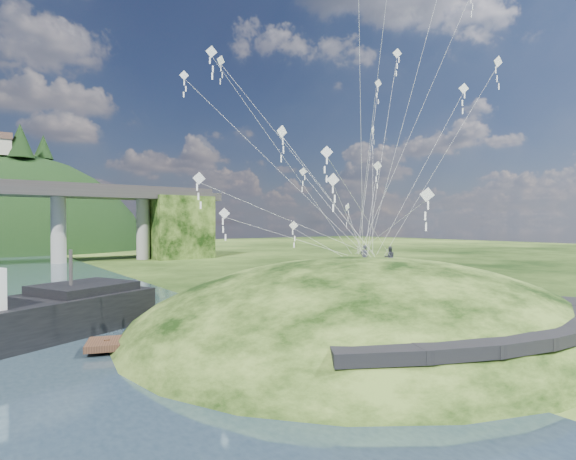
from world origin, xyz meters
TOP-DOWN VIEW (x-y plane):
  - ground at (0.00, 0.00)m, footprint 320.00×320.00m
  - grass_hill at (8.00, 2.00)m, footprint 36.00×32.00m
  - footpath at (7.46, -9.74)m, footprint 22.29×5.84m
  - wooden_dock at (-2.71, 4.11)m, footprint 15.13×7.58m
  - kite_flyers at (9.78, 2.16)m, footprint 2.67×1.69m
  - kite_swarm at (7.93, 3.80)m, footprint 21.04×16.30m

SIDE VIEW (x-z plane):
  - grass_hill at x=8.00m, z-range -8.00..5.00m
  - ground at x=0.00m, z-range 0.00..0.00m
  - wooden_dock at x=-2.71m, z-range -0.07..1.02m
  - footpath at x=7.46m, z-range 1.67..2.50m
  - kite_flyers at x=9.78m, z-range 4.89..6.70m
  - kite_swarm at x=7.93m, z-range 5.13..27.05m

